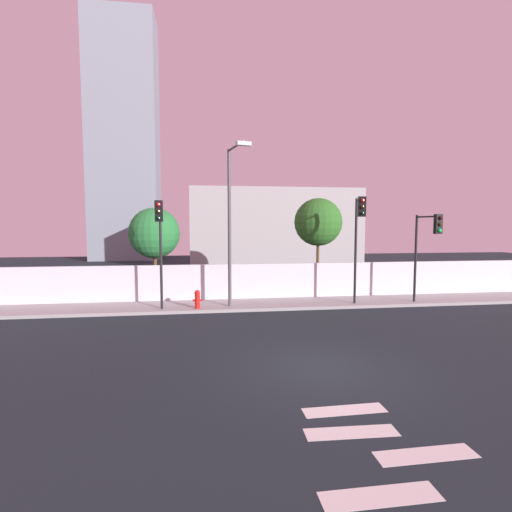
% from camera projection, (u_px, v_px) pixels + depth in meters
% --- Properties ---
extents(ground_plane, '(80.00, 80.00, 0.00)m').
position_uv_depth(ground_plane, '(323.00, 368.00, 10.51)').
color(ground_plane, black).
extents(sidewalk, '(36.00, 2.40, 0.15)m').
position_uv_depth(sidewalk, '(271.00, 304.00, 18.61)').
color(sidewalk, '#969696').
rests_on(sidewalk, ground).
extents(perimeter_wall, '(36.00, 0.18, 1.80)m').
position_uv_depth(perimeter_wall, '(267.00, 281.00, 19.80)').
color(perimeter_wall, silver).
rests_on(perimeter_wall, sidewalk).
extents(crosswalk_marking, '(3.05, 3.89, 0.01)m').
position_uv_depth(crosswalk_marking, '(383.00, 458.00, 6.43)').
color(crosswalk_marking, silver).
rests_on(crosswalk_marking, ground).
extents(traffic_light_left, '(0.47, 1.43, 5.08)m').
position_uv_depth(traffic_light_left, '(359.00, 228.00, 17.57)').
color(traffic_light_left, black).
rests_on(traffic_light_left, sidewalk).
extents(traffic_light_center, '(0.35, 1.18, 4.85)m').
position_uv_depth(traffic_light_center, '(160.00, 232.00, 16.49)').
color(traffic_light_center, black).
rests_on(traffic_light_center, sidewalk).
extents(traffic_light_right, '(0.41, 1.74, 4.31)m').
position_uv_depth(traffic_light_right, '(428.00, 239.00, 17.84)').
color(traffic_light_right, black).
rests_on(traffic_light_right, sidewalk).
extents(street_lamp_curbside, '(0.87, 2.25, 7.27)m').
position_uv_depth(street_lamp_curbside, '(231.00, 214.00, 17.25)').
color(street_lamp_curbside, '#4C4C51').
rests_on(street_lamp_curbside, sidewalk).
extents(fire_hydrant, '(0.44, 0.26, 0.85)m').
position_uv_depth(fire_hydrant, '(197.00, 299.00, 17.30)').
color(fire_hydrant, red).
rests_on(fire_hydrant, sidewalk).
extents(roadside_tree_leftmost, '(2.66, 2.66, 4.87)m').
position_uv_depth(roadside_tree_leftmost, '(154.00, 233.00, 19.89)').
color(roadside_tree_leftmost, brown).
rests_on(roadside_tree_leftmost, ground).
extents(roadside_tree_midleft, '(2.66, 2.66, 5.45)m').
position_uv_depth(roadside_tree_midleft, '(318.00, 222.00, 21.03)').
color(roadside_tree_midleft, brown).
rests_on(roadside_tree_midleft, ground).
extents(low_building_distant, '(14.58, 6.00, 7.06)m').
position_uv_depth(low_building_distant, '(274.00, 230.00, 33.81)').
color(low_building_distant, '#A2A2A2').
rests_on(low_building_distant, ground).
extents(tower_on_skyline, '(7.44, 5.00, 27.15)m').
position_uv_depth(tower_on_skyline, '(124.00, 140.00, 42.83)').
color(tower_on_skyline, gray).
rests_on(tower_on_skyline, ground).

